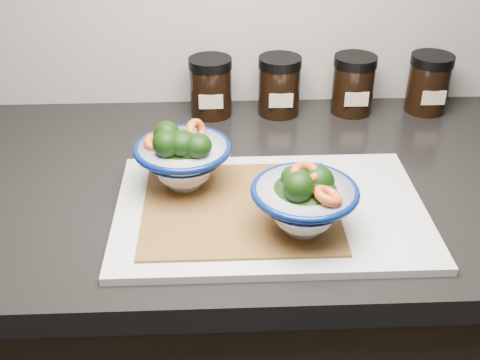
{
  "coord_description": "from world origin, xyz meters",
  "views": [
    {
      "loc": [
        -0.15,
        0.62,
        1.4
      ],
      "look_at": [
        -0.12,
        1.34,
        0.96
      ],
      "focal_mm": 45.0,
      "sensor_mm": 36.0,
      "label": 1
    }
  ],
  "objects_px": {
    "cutting_board": "(270,210)",
    "bowl_left": "(183,157)",
    "spice_jar_c": "(353,84)",
    "spice_jar_d": "(429,83)",
    "spice_jar_b": "(279,86)",
    "bowl_right": "(305,200)",
    "spice_jar_a": "(211,87)"
  },
  "relations": [
    {
      "from": "spice_jar_b",
      "to": "spice_jar_c",
      "type": "distance_m",
      "value": 0.14
    },
    {
      "from": "cutting_board",
      "to": "spice_jar_b",
      "type": "distance_m",
      "value": 0.35
    },
    {
      "from": "cutting_board",
      "to": "bowl_left",
      "type": "height_order",
      "value": "bowl_left"
    },
    {
      "from": "spice_jar_c",
      "to": "spice_jar_d",
      "type": "bearing_deg",
      "value": 0.0
    },
    {
      "from": "bowl_left",
      "to": "spice_jar_c",
      "type": "bearing_deg",
      "value": 42.13
    },
    {
      "from": "spice_jar_a",
      "to": "spice_jar_c",
      "type": "distance_m",
      "value": 0.27
    },
    {
      "from": "bowl_right",
      "to": "spice_jar_a",
      "type": "height_order",
      "value": "bowl_right"
    },
    {
      "from": "cutting_board",
      "to": "spice_jar_d",
      "type": "bearing_deg",
      "value": 45.88
    },
    {
      "from": "spice_jar_b",
      "to": "spice_jar_c",
      "type": "relative_size",
      "value": 1.0
    },
    {
      "from": "bowl_left",
      "to": "spice_jar_a",
      "type": "relative_size",
      "value": 1.3
    },
    {
      "from": "cutting_board",
      "to": "spice_jar_a",
      "type": "bearing_deg",
      "value": 103.92
    },
    {
      "from": "cutting_board",
      "to": "spice_jar_a",
      "type": "xyz_separation_m",
      "value": [
        -0.09,
        0.35,
        0.05
      ]
    },
    {
      "from": "cutting_board",
      "to": "spice_jar_d",
      "type": "height_order",
      "value": "spice_jar_d"
    },
    {
      "from": "bowl_left",
      "to": "cutting_board",
      "type": "bearing_deg",
      "value": -25.2
    },
    {
      "from": "spice_jar_b",
      "to": "spice_jar_a",
      "type": "bearing_deg",
      "value": 180.0
    },
    {
      "from": "spice_jar_a",
      "to": "spice_jar_b",
      "type": "height_order",
      "value": "same"
    },
    {
      "from": "spice_jar_d",
      "to": "bowl_right",
      "type": "bearing_deg",
      "value": -126.06
    },
    {
      "from": "cutting_board",
      "to": "bowl_right",
      "type": "bearing_deg",
      "value": -56.49
    },
    {
      "from": "spice_jar_a",
      "to": "bowl_right",
      "type": "bearing_deg",
      "value": -72.82
    },
    {
      "from": "bowl_left",
      "to": "spice_jar_b",
      "type": "distance_m",
      "value": 0.33
    },
    {
      "from": "spice_jar_b",
      "to": "spice_jar_d",
      "type": "bearing_deg",
      "value": 0.0
    },
    {
      "from": "bowl_right",
      "to": "spice_jar_c",
      "type": "distance_m",
      "value": 0.43
    },
    {
      "from": "spice_jar_a",
      "to": "spice_jar_c",
      "type": "xyz_separation_m",
      "value": [
        0.27,
        0.0,
        0.0
      ]
    },
    {
      "from": "spice_jar_c",
      "to": "bowl_left",
      "type": "bearing_deg",
      "value": -137.87
    },
    {
      "from": "bowl_right",
      "to": "bowl_left",
      "type": "bearing_deg",
      "value": 144.33
    },
    {
      "from": "bowl_left",
      "to": "spice_jar_d",
      "type": "relative_size",
      "value": 1.3
    },
    {
      "from": "cutting_board",
      "to": "bowl_right",
      "type": "height_order",
      "value": "bowl_right"
    },
    {
      "from": "spice_jar_a",
      "to": "spice_jar_b",
      "type": "xyz_separation_m",
      "value": [
        0.13,
        0.0,
        0.0
      ]
    },
    {
      "from": "bowl_right",
      "to": "spice_jar_d",
      "type": "xyz_separation_m",
      "value": [
        0.29,
        0.4,
        -0.0
      ]
    },
    {
      "from": "spice_jar_b",
      "to": "spice_jar_c",
      "type": "xyz_separation_m",
      "value": [
        0.14,
        0.0,
        0.0
      ]
    },
    {
      "from": "cutting_board",
      "to": "spice_jar_b",
      "type": "relative_size",
      "value": 3.98
    },
    {
      "from": "bowl_right",
      "to": "spice_jar_b",
      "type": "height_order",
      "value": "bowl_right"
    }
  ]
}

